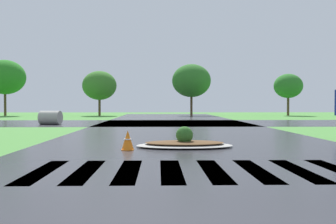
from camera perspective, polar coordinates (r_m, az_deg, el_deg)
name	(u,v)px	position (r m, az deg, el deg)	size (l,w,h in m)	color
asphalt_roadway	(194,146)	(12.84, 3.82, -5.09)	(10.81, 80.00, 0.01)	#2B2B30
asphalt_cross_road	(174,123)	(28.29, 0.94, -1.63)	(90.00, 9.73, 0.01)	#2B2B30
crosswalk_stripes	(214,171)	(8.30, 6.76, -8.60)	(7.65, 2.96, 0.01)	white
median_island	(184,143)	(12.58, 2.46, -4.62)	(3.15, 1.75, 0.68)	#9E9B93
drainage_pipe_stack	(50,118)	(27.31, -17.01, -0.81)	(1.54, 1.18, 0.93)	#9E9B93
traffic_cone	(128,140)	(11.87, -5.98, -4.22)	(0.39, 0.39, 0.61)	orange
background_treeline	(122,81)	(46.12, -6.86, 4.55)	(37.56, 5.49, 6.55)	#4C3823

